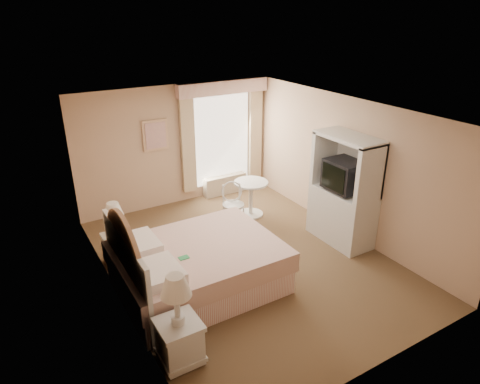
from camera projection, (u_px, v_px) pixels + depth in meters
room at (247, 191)px, 6.66m from camera, size 4.21×5.51×2.51m
window at (223, 135)px, 9.20m from camera, size 2.05×0.22×2.51m
framed_art at (155, 135)px, 8.46m from camera, size 0.52×0.04×0.62m
bed at (192, 267)px, 6.26m from camera, size 2.33×1.83×1.62m
nightstand_near at (179, 331)px, 4.94m from camera, size 0.49×0.49×1.19m
nightstand_far at (117, 241)px, 6.92m from camera, size 0.44×0.44×1.07m
round_table at (251, 193)px, 8.52m from camera, size 0.68×0.68×0.72m
cafe_chair at (233, 201)px, 8.13m from camera, size 0.52×0.52×0.86m
armoire at (343, 199)px, 7.46m from camera, size 0.59×1.17×1.95m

